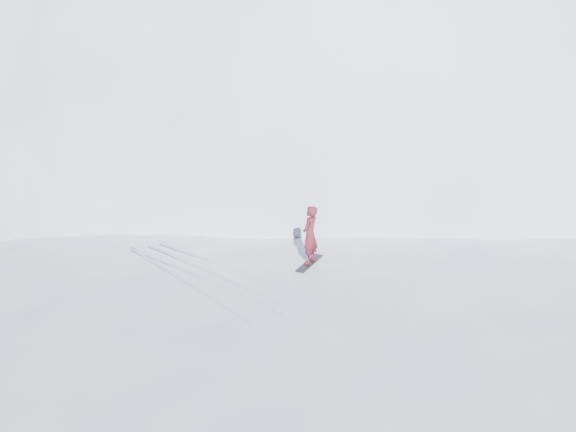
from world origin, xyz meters
The scene contains 8 objects.
ground centered at (0.00, 0.00, 0.00)m, with size 400.00×400.00×0.00m, color white.
near_ridge centered at (1.00, 3.00, 0.00)m, with size 36.00×28.00×4.80m, color white.
summit_peak centered at (22.00, 26.00, 0.00)m, with size 60.00×56.00×56.00m, color white.
peak_shoulder centered at (10.00, 20.00, 0.00)m, with size 28.00×24.00×18.00m, color white.
wind_bumps centered at (-0.56, 2.12, 0.00)m, with size 16.00×14.40×1.00m.
snowboard centered at (0.92, 3.84, 2.41)m, with size 1.32×0.25×0.02m, color black.
snowboarder centered at (0.92, 3.84, 3.24)m, with size 0.59×0.39×1.63m, color maroon.
board_tracks centered at (-1.72, 4.87, 2.42)m, with size 2.45×5.98×0.04m.
Camera 1 is at (-7.95, -7.22, 8.63)m, focal length 35.00 mm.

